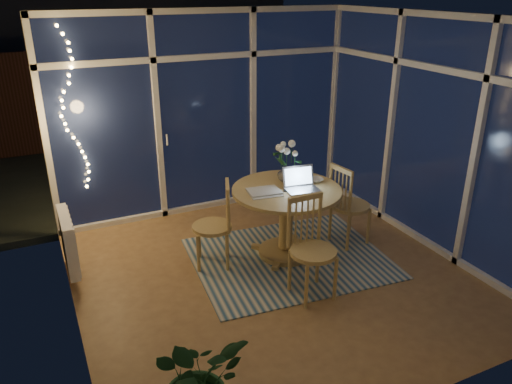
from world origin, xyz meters
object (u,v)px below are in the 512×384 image
chair_right (351,204)px  chair_front (313,250)px  flower_vase (286,172)px  dining_table (286,223)px  chair_left (212,225)px  laptop (303,179)px

chair_right → chair_front: chair_front is taller
chair_right → flower_vase: bearing=63.0°
chair_front → flower_vase: chair_front is taller
dining_table → chair_left: chair_left is taller
chair_right → chair_front: bearing=121.2°
chair_front → flower_vase: (0.24, 1.02, 0.40)m
chair_front → laptop: size_ratio=2.93×
dining_table → flower_vase: 0.56m
chair_front → laptop: 0.87m
dining_table → chair_front: chair_front is taller
dining_table → laptop: 0.56m
chair_front → chair_right: bearing=37.8°
chair_left → chair_front: bearing=55.5°
chair_front → laptop: laptop is taller
chair_front → chair_left: bearing=124.5°
chair_right → laptop: 0.82m
dining_table → chair_left: (-0.82, 0.15, 0.08)m
chair_right → flower_vase: size_ratio=4.78×
chair_right → chair_front: size_ratio=0.98×
chair_left → flower_vase: flower_vase is taller
chair_left → flower_vase: (0.91, 0.06, 0.43)m
chair_left → chair_right: size_ratio=0.97×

